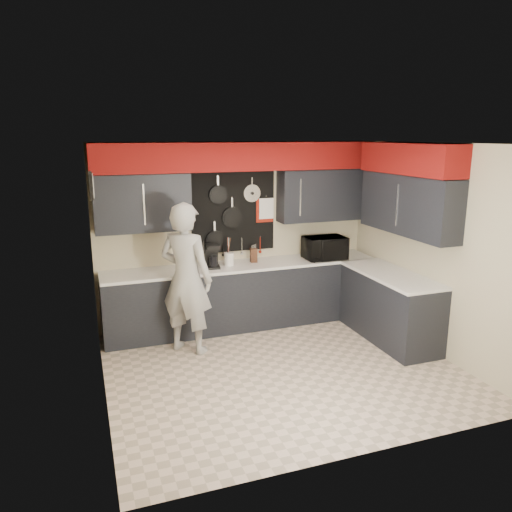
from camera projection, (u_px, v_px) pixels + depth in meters
name	position (u px, v px, depth m)	size (l,w,h in m)	color
ground	(282.00, 368.00, 5.90)	(4.00, 4.00, 0.00)	beige
back_wall_assembly	(240.00, 185.00, 6.89)	(4.00, 0.36, 2.60)	beige
right_wall_assembly	(411.00, 196.00, 6.29)	(0.36, 3.50, 2.60)	beige
left_wall_assembly	(97.00, 275.00, 4.95)	(0.05, 3.50, 2.60)	beige
base_cabinets	(284.00, 298.00, 6.99)	(3.95, 2.20, 0.92)	black
microwave	(325.00, 248.00, 7.27)	(0.59, 0.40, 0.33)	black
knife_block	(254.00, 255.00, 7.10)	(0.09, 0.09, 0.20)	#3C1B13
utensil_crock	(229.00, 259.00, 6.94)	(0.14, 0.14, 0.18)	white
coffee_maker	(212.00, 255.00, 6.79)	(0.20, 0.24, 0.33)	black
person	(186.00, 279.00, 6.18)	(0.70, 0.46, 1.91)	#9C9C9A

